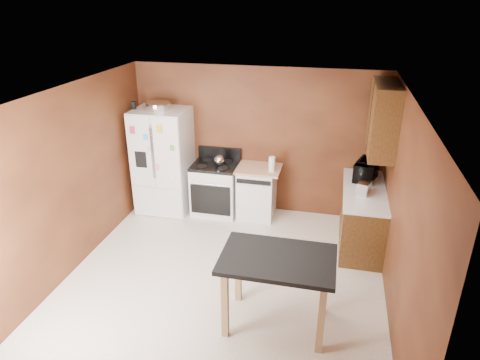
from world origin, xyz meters
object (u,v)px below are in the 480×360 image
(green_canister, at_px, (271,164))
(toaster, at_px, (364,188))
(microwave, at_px, (366,171))
(paper_towel, at_px, (272,164))
(island, at_px, (277,268))
(kettle, at_px, (219,160))
(refrigerator, at_px, (163,161))
(gas_range, at_px, (216,188))
(pen_cup, at_px, (133,105))
(roasting_pan, at_px, (158,106))
(dishwasher, at_px, (257,191))

(green_canister, xyz_separation_m, toaster, (1.46, -0.74, 0.04))
(toaster, distance_m, microwave, 0.54)
(paper_towel, bearing_deg, island, -79.32)
(kettle, bearing_deg, refrigerator, -179.05)
(microwave, distance_m, gas_range, 2.52)
(kettle, bearing_deg, microwave, -1.21)
(microwave, bearing_deg, paper_towel, 106.93)
(pen_cup, relative_size, toaster, 0.50)
(green_canister, bearing_deg, refrigerator, -174.78)
(roasting_pan, relative_size, gas_range, 0.38)
(toaster, height_order, refrigerator, refrigerator)
(paper_towel, height_order, dishwasher, paper_towel)
(pen_cup, distance_m, dishwasher, 2.50)
(paper_towel, height_order, green_canister, paper_towel)
(green_canister, height_order, island, green_canister)
(paper_towel, bearing_deg, pen_cup, -179.04)
(refrigerator, xyz_separation_m, gas_range, (0.91, 0.06, -0.44))
(microwave, height_order, dishwasher, microwave)
(green_canister, bearing_deg, toaster, -26.70)
(roasting_pan, distance_m, dishwasher, 2.18)
(green_canister, distance_m, toaster, 1.64)
(green_canister, bearing_deg, paper_towel, -78.60)
(toaster, xyz_separation_m, refrigerator, (-3.32, 0.57, -0.09))
(roasting_pan, bearing_deg, green_canister, 3.39)
(kettle, relative_size, green_canister, 1.53)
(dishwasher, xyz_separation_m, island, (0.72, -2.56, 0.32))
(roasting_pan, relative_size, paper_towel, 1.68)
(gas_range, height_order, dishwasher, gas_range)
(green_canister, bearing_deg, dishwasher, -159.28)
(roasting_pan, height_order, dishwasher, roasting_pan)
(paper_towel, xyz_separation_m, gas_range, (-0.98, 0.07, -0.55))
(paper_towel, height_order, island, paper_towel)
(kettle, height_order, paper_towel, paper_towel)
(toaster, bearing_deg, refrigerator, -171.62)
(dishwasher, bearing_deg, gas_range, -178.06)
(roasting_pan, height_order, microwave, roasting_pan)
(pen_cup, xyz_separation_m, paper_towel, (2.32, 0.04, -0.85))
(green_canister, relative_size, gas_range, 0.11)
(refrigerator, bearing_deg, paper_towel, -0.27)
(pen_cup, distance_m, toaster, 3.89)
(pen_cup, height_order, island, pen_cup)
(toaster, relative_size, microwave, 0.49)
(kettle, bearing_deg, toaster, -14.12)
(microwave, bearing_deg, dishwasher, 103.97)
(microwave, relative_size, dishwasher, 0.57)
(gas_range, xyz_separation_m, island, (1.44, -2.54, 0.31))
(paper_towel, height_order, toaster, paper_towel)
(kettle, relative_size, dishwasher, 0.20)
(roasting_pan, distance_m, island, 3.65)
(paper_towel, xyz_separation_m, refrigerator, (-1.89, 0.01, -0.11))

